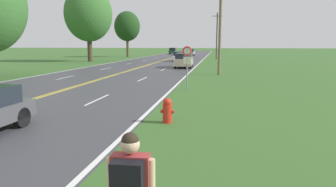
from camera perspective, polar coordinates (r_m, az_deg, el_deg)
The scene contains 10 objects.
fire_hydrant at distance 10.65m, azimuth -0.13°, elevation -3.21°, with size 0.49×0.33×0.89m.
traffic_sign at distance 17.97m, azimuth 3.65°, elevation 6.95°, with size 0.60×0.10×2.66m.
utility_pole_midground at distance 27.32m, azimuth 9.86°, elevation 11.60°, with size 1.80×0.24×7.46m.
utility_pole_far at distance 55.66m, azimuth 9.30°, elevation 10.88°, with size 1.80×0.24×8.28m.
tree_left_verge at distance 49.73m, azimuth -14.93°, elevation 14.39°, with size 7.36×7.36×11.59m.
tree_behind_sign at distance 65.04m, azimuth -7.79°, elevation 12.55°, with size 5.39×5.39×9.52m.
car_champagne_suv_mid_near at distance 35.46m, azimuth 3.03°, elevation 6.40°, with size 2.12×4.88×1.72m.
car_white_hatchback_mid_far at distance 48.15m, azimuth 2.24°, elevation 7.14°, with size 1.86×3.85×1.60m.
car_silver_van_receding at distance 72.30m, azimuth 4.26°, elevation 7.91°, with size 1.98×4.35×1.63m.
car_dark_green_suv_distant at distance 81.21m, azimuth 0.92°, elevation 8.14°, with size 1.89×4.01×1.74m.
Camera 1 is at (9.28, 2.50, 2.79)m, focal length 32.00 mm.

